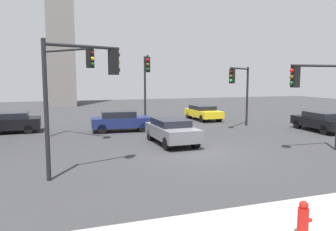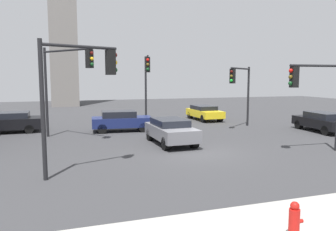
{
  "view_description": "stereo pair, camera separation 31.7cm",
  "coord_description": "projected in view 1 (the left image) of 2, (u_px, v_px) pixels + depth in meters",
  "views": [
    {
      "loc": [
        -6.61,
        -14.77,
        3.69
      ],
      "look_at": [
        0.34,
        5.62,
        1.22
      ],
      "focal_mm": 34.94,
      "sensor_mm": 36.0,
      "label": 1
    },
    {
      "loc": [
        -6.3,
        -14.87,
        3.69
      ],
      "look_at": [
        0.34,
        5.62,
        1.22
      ],
      "focal_mm": 34.94,
      "sensor_mm": 36.0,
      "label": 2
    }
  ],
  "objects": [
    {
      "name": "car_3",
      "position": [
        321.0,
        121.0,
        22.69
      ],
      "size": [
        2.07,
        4.29,
        1.35
      ],
      "rotation": [
        0.0,
        0.0,
        1.5
      ],
      "color": "black",
      "rests_on": "ground_plane"
    },
    {
      "name": "car_1",
      "position": [
        172.0,
        130.0,
        18.35
      ],
      "size": [
        2.0,
        4.23,
        1.4
      ],
      "rotation": [
        0.0,
        0.0,
        -1.54
      ],
      "color": "slate",
      "rests_on": "ground_plane"
    },
    {
      "name": "car_0",
      "position": [
        203.0,
        112.0,
        28.85
      ],
      "size": [
        1.95,
        4.2,
        1.26
      ],
      "rotation": [
        0.0,
        0.0,
        -1.55
      ],
      "color": "yellow",
      "rests_on": "ground_plane"
    },
    {
      "name": "traffic_light_2",
      "position": [
        66.0,
        73.0,
        19.03
      ],
      "size": [
        2.74,
        3.56,
        5.56
      ],
      "rotation": [
        0.0,
        0.0,
        -0.92
      ],
      "color": "black",
      "rests_on": "ground_plane"
    },
    {
      "name": "traffic_light_4",
      "position": [
        316.0,
        88.0,
        16.08
      ],
      "size": [
        3.03,
        0.38,
        4.54
      ],
      "rotation": [
        0.0,
        0.0,
        3.09
      ],
      "color": "black",
      "rests_on": "ground_plane"
    },
    {
      "name": "fire_hydrant",
      "position": [
        303.0,
        220.0,
        7.28
      ],
      "size": [
        0.34,
        0.24,
        0.84
      ],
      "color": "red",
      "rests_on": "ground_plane"
    },
    {
      "name": "traffic_light_0",
      "position": [
        82.0,
        80.0,
        12.3
      ],
      "size": [
        2.94,
        1.24,
        5.06
      ],
      "rotation": [
        0.0,
        0.0,
        0.35
      ],
      "color": "black",
      "rests_on": "ground_plane"
    },
    {
      "name": "car_2",
      "position": [
        5.0,
        122.0,
        22.02
      ],
      "size": [
        4.61,
        2.15,
        1.38
      ],
      "rotation": [
        0.0,
        0.0,
        3.15
      ],
      "color": "black",
      "rests_on": "ground_plane"
    },
    {
      "name": "traffic_light_1",
      "position": [
        146.0,
        76.0,
        23.42
      ],
      "size": [
        1.11,
        4.28,
        5.35
      ],
      "rotation": [
        0.0,
        0.0,
        -1.78
      ],
      "color": "black",
      "rests_on": "ground_plane"
    },
    {
      "name": "traffic_light_3",
      "position": [
        240.0,
        83.0,
        23.78
      ],
      "size": [
        2.81,
        2.25,
        4.54
      ],
      "rotation": [
        0.0,
        0.0,
        -2.48
      ],
      "color": "black",
      "rests_on": "ground_plane"
    },
    {
      "name": "car_4",
      "position": [
        121.0,
        121.0,
        22.66
      ],
      "size": [
        4.2,
        2.04,
        1.42
      ],
      "rotation": [
        0.0,
        0.0,
        -0.08
      ],
      "color": "navy",
      "rests_on": "ground_plane"
    },
    {
      "name": "ground_plane",
      "position": [
        198.0,
        152.0,
        16.43
      ],
      "size": [
        81.54,
        81.54,
        0.0
      ],
      "primitive_type": "plane",
      "color": "#38383A"
    }
  ]
}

